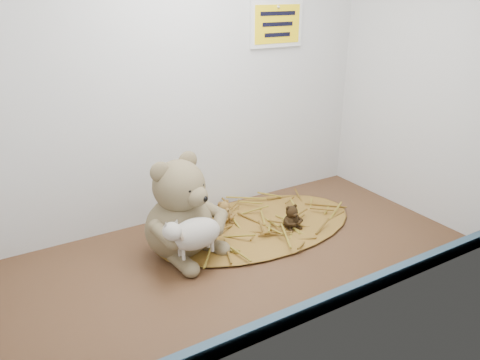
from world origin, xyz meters
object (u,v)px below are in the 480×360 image
toy_lamb (196,234)px  mini_teddy_brown (291,216)px  mini_teddy_tan (224,211)px  main_teddy (178,207)px

toy_lamb → mini_teddy_brown: bearing=8.4°
mini_teddy_tan → mini_teddy_brown: same height
toy_lamb → mini_teddy_tan: 25.41cm
mini_teddy_brown → main_teddy: bearing=171.6°
toy_lamb → mini_teddy_tan: size_ratio=2.39×
toy_lamb → mini_teddy_tan: toy_lamb is taller
mini_teddy_tan → mini_teddy_brown: bearing=-46.2°
main_teddy → mini_teddy_tan: 21.08cm
mini_teddy_tan → mini_teddy_brown: size_ratio=0.99×
main_teddy → toy_lamb: main_teddy is taller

